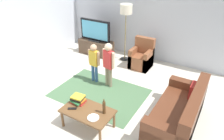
{
  "coord_description": "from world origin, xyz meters",
  "views": [
    {
      "loc": [
        2.22,
        -3.12,
        3.08
      ],
      "look_at": [
        0.0,
        0.6,
        0.65
      ],
      "focal_mm": 33.55,
      "sensor_mm": 36.0,
      "label": 1
    }
  ],
  "objects_px": {
    "tv": "(95,31)",
    "couch": "(180,114)",
    "child_center": "(109,61)",
    "bottle": "(104,107)",
    "plate": "(93,118)",
    "coffee_table": "(88,112)",
    "tv_remote": "(72,109)",
    "floor_lamp": "(126,12)",
    "book_stack": "(78,99)",
    "tv_stand": "(96,47)",
    "child_near_tv": "(94,60)",
    "armchair": "(142,58)"
  },
  "relations": [
    {
      "from": "tv",
      "to": "couch",
      "type": "bearing_deg",
      "value": -30.13
    },
    {
      "from": "couch",
      "to": "child_center",
      "type": "bearing_deg",
      "value": 165.2
    },
    {
      "from": "bottle",
      "to": "plate",
      "type": "distance_m",
      "value": 0.27
    },
    {
      "from": "coffee_table",
      "to": "bottle",
      "type": "relative_size",
      "value": 3.13
    },
    {
      "from": "bottle",
      "to": "tv_remote",
      "type": "distance_m",
      "value": 0.65
    },
    {
      "from": "floor_lamp",
      "to": "book_stack",
      "type": "relative_size",
      "value": 6.29
    },
    {
      "from": "coffee_table",
      "to": "tv_stand",
      "type": "bearing_deg",
      "value": 122.01
    },
    {
      "from": "floor_lamp",
      "to": "child_near_tv",
      "type": "distance_m",
      "value": 1.85
    },
    {
      "from": "child_near_tv",
      "to": "bottle",
      "type": "bearing_deg",
      "value": -49.16
    },
    {
      "from": "tv",
      "to": "armchair",
      "type": "relative_size",
      "value": 1.22
    },
    {
      "from": "child_center",
      "to": "bottle",
      "type": "relative_size",
      "value": 3.75
    },
    {
      "from": "book_stack",
      "to": "tv_remote",
      "type": "relative_size",
      "value": 1.67
    },
    {
      "from": "tv",
      "to": "plate",
      "type": "xyz_separation_m",
      "value": [
        2.07,
        -3.06,
        -0.42
      ]
    },
    {
      "from": "child_center",
      "to": "plate",
      "type": "bearing_deg",
      "value": -67.78
    },
    {
      "from": "couch",
      "to": "tv_remote",
      "type": "xyz_separation_m",
      "value": [
        -1.84,
        -1.08,
        0.14
      ]
    },
    {
      "from": "floor_lamp",
      "to": "book_stack",
      "type": "bearing_deg",
      "value": -80.36
    },
    {
      "from": "armchair",
      "to": "tv",
      "type": "bearing_deg",
      "value": 179.38
    },
    {
      "from": "bottle",
      "to": "book_stack",
      "type": "bearing_deg",
      "value": 179.42
    },
    {
      "from": "tv_remote",
      "to": "tv_stand",
      "type": "bearing_deg",
      "value": 85.01
    },
    {
      "from": "plate",
      "to": "couch",
      "type": "bearing_deg",
      "value": 39.02
    },
    {
      "from": "couch",
      "to": "bottle",
      "type": "height_order",
      "value": "couch"
    },
    {
      "from": "floor_lamp",
      "to": "coffee_table",
      "type": "relative_size",
      "value": 1.78
    },
    {
      "from": "tv_stand",
      "to": "bottle",
      "type": "height_order",
      "value": "bottle"
    },
    {
      "from": "floor_lamp",
      "to": "tv_remote",
      "type": "bearing_deg",
      "value": -80.53
    },
    {
      "from": "tv",
      "to": "armchair",
      "type": "xyz_separation_m",
      "value": [
        1.72,
        -0.02,
        -0.55
      ]
    },
    {
      "from": "tv_stand",
      "to": "child_near_tv",
      "type": "xyz_separation_m",
      "value": [
        0.96,
        -1.46,
        0.4
      ]
    },
    {
      "from": "child_near_tv",
      "to": "coffee_table",
      "type": "distance_m",
      "value": 1.76
    },
    {
      "from": "child_center",
      "to": "plate",
      "type": "distance_m",
      "value": 1.76
    },
    {
      "from": "book_stack",
      "to": "bottle",
      "type": "bearing_deg",
      "value": -0.58
    },
    {
      "from": "book_stack",
      "to": "plate",
      "type": "relative_size",
      "value": 1.29
    },
    {
      "from": "armchair",
      "to": "floor_lamp",
      "type": "xyz_separation_m",
      "value": [
        -0.68,
        0.19,
        1.25
      ]
    },
    {
      "from": "couch",
      "to": "child_center",
      "type": "relative_size",
      "value": 1.5
    },
    {
      "from": "tv_remote",
      "to": "coffee_table",
      "type": "bearing_deg",
      "value": -8.81
    },
    {
      "from": "book_stack",
      "to": "armchair",
      "type": "bearing_deg",
      "value": 86.45
    },
    {
      "from": "couch",
      "to": "plate",
      "type": "bearing_deg",
      "value": -140.98
    },
    {
      "from": "couch",
      "to": "armchair",
      "type": "relative_size",
      "value": 2.0
    },
    {
      "from": "bottle",
      "to": "child_near_tv",
      "type": "bearing_deg",
      "value": 130.84
    },
    {
      "from": "tv",
      "to": "floor_lamp",
      "type": "height_order",
      "value": "floor_lamp"
    },
    {
      "from": "tv_stand",
      "to": "child_near_tv",
      "type": "height_order",
      "value": "child_near_tv"
    },
    {
      "from": "floor_lamp",
      "to": "plate",
      "type": "height_order",
      "value": "floor_lamp"
    },
    {
      "from": "armchair",
      "to": "book_stack",
      "type": "distance_m",
      "value": 2.83
    },
    {
      "from": "tv",
      "to": "coffee_table",
      "type": "xyz_separation_m",
      "value": [
        1.85,
        -2.94,
        -0.48
      ]
    },
    {
      "from": "book_stack",
      "to": "bottle",
      "type": "distance_m",
      "value": 0.63
    },
    {
      "from": "coffee_table",
      "to": "tv_remote",
      "type": "distance_m",
      "value": 0.31
    },
    {
      "from": "bottle",
      "to": "tv_remote",
      "type": "xyz_separation_m",
      "value": [
        -0.6,
        -0.22,
        -0.13
      ]
    },
    {
      "from": "armchair",
      "to": "plate",
      "type": "height_order",
      "value": "armchair"
    },
    {
      "from": "tv",
      "to": "book_stack",
      "type": "bearing_deg",
      "value": -61.43
    },
    {
      "from": "child_near_tv",
      "to": "plate",
      "type": "xyz_separation_m",
      "value": [
        1.11,
        -1.62,
        -0.22
      ]
    },
    {
      "from": "floor_lamp",
      "to": "tv_stand",
      "type": "bearing_deg",
      "value": -171.62
    },
    {
      "from": "floor_lamp",
      "to": "book_stack",
      "type": "distance_m",
      "value": 3.22
    }
  ]
}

